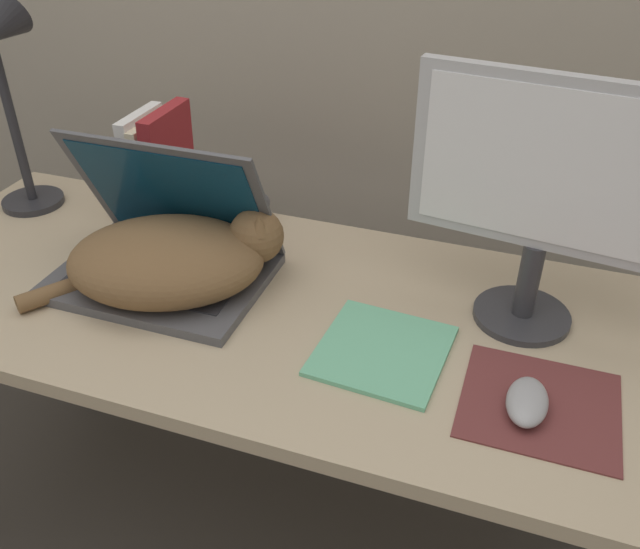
% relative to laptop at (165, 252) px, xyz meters
% --- Properties ---
extents(desk, '(1.41, 0.61, 0.71)m').
position_rel_laptop_xyz_m(desk, '(0.17, -0.02, -0.13)').
color(desk, tan).
rests_on(desk, ground_plane).
extents(laptop, '(0.38, 0.28, 0.26)m').
position_rel_laptop_xyz_m(laptop, '(0.00, 0.00, 0.00)').
color(laptop, '#4C4C51').
rests_on(laptop, desk).
extents(cat, '(0.43, 0.35, 0.14)m').
position_rel_laptop_xyz_m(cat, '(0.04, -0.04, 0.02)').
color(cat, brown).
rests_on(cat, desk).
extents(external_monitor, '(0.42, 0.16, 0.42)m').
position_rel_laptop_xyz_m(external_monitor, '(0.63, 0.08, 0.19)').
color(external_monitor, '#333338').
rests_on(external_monitor, desk).
extents(mousepad, '(0.22, 0.21, 0.00)m').
position_rel_laptop_xyz_m(mousepad, '(0.68, -0.12, -0.05)').
color(mousepad, brown).
rests_on(mousepad, desk).
extents(computer_mouse, '(0.06, 0.10, 0.03)m').
position_rel_laptop_xyz_m(computer_mouse, '(0.66, -0.14, -0.03)').
color(computer_mouse, '#99999E').
rests_on(computer_mouse, mousepad).
extents(book_row, '(0.08, 0.15, 0.25)m').
position_rel_laptop_xyz_m(book_row, '(-0.11, 0.18, 0.07)').
color(book_row, white).
rests_on(book_row, desk).
extents(desk_lamp, '(0.17, 0.17, 0.46)m').
position_rel_laptop_xyz_m(desk_lamp, '(-0.39, 0.12, 0.26)').
color(desk_lamp, '#28282D').
rests_on(desk_lamp, desk).
extents(notepad, '(0.21, 0.22, 0.01)m').
position_rel_laptop_xyz_m(notepad, '(0.43, -0.08, -0.05)').
color(notepad, '#6BBC93').
rests_on(notepad, desk).
extents(webcam, '(0.04, 0.04, 0.07)m').
position_rel_laptop_xyz_m(webcam, '(0.08, 0.24, -0.01)').
color(webcam, '#232328').
rests_on(webcam, desk).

